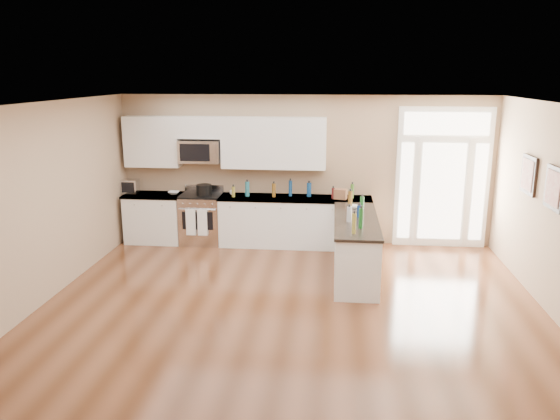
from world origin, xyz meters
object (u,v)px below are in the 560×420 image
(peninsula_cabinet, at_px, (355,249))
(stockpot, at_px, (204,190))
(toaster_oven, at_px, (130,186))
(kitchen_range, at_px, (202,219))

(peninsula_cabinet, relative_size, stockpot, 8.04)
(peninsula_cabinet, height_order, toaster_oven, toaster_oven)
(kitchen_range, relative_size, toaster_oven, 3.54)
(stockpot, relative_size, toaster_oven, 0.95)
(peninsula_cabinet, relative_size, toaster_oven, 7.61)
(stockpot, height_order, toaster_oven, toaster_oven)
(kitchen_range, height_order, toaster_oven, toaster_oven)
(peninsula_cabinet, xyz_separation_m, kitchen_range, (-2.87, 1.45, 0.05))
(toaster_oven, bearing_deg, peninsula_cabinet, -20.59)
(peninsula_cabinet, distance_m, stockpot, 3.18)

